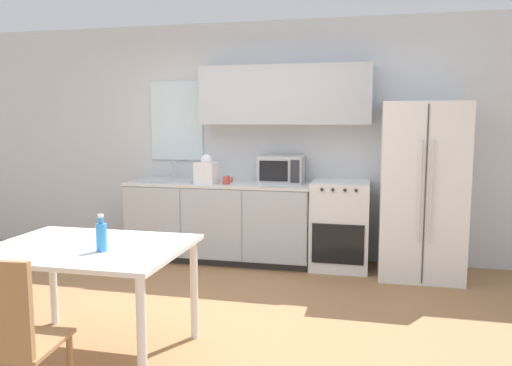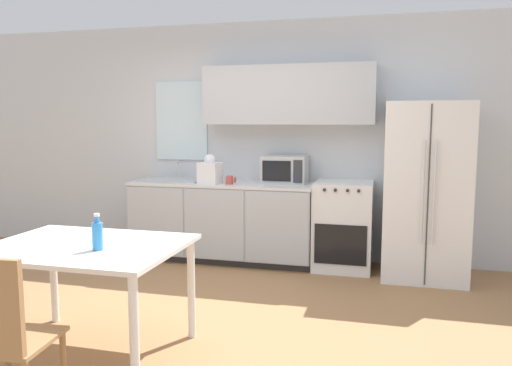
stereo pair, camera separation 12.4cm
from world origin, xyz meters
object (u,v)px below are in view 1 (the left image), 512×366
Objects in this scene: oven_range at (340,225)px; coffee_mug at (227,180)px; dining_table at (88,259)px; refrigerator at (421,190)px; drink_bottle at (101,236)px; dining_chair_near at (8,334)px; microwave at (282,169)px.

oven_range is 1.31m from coffee_mug.
coffee_mug is 0.08× the size of dining_table.
refrigerator is 7.49× the size of drink_bottle.
oven_range is 1.01× the size of dining_chair_near.
drink_bottle is (0.08, 0.75, 0.32)m from dining_chair_near.
dining_chair_near is (-0.20, -3.17, -0.40)m from coffee_mug.
coffee_mug reaches higher than oven_range.
refrigerator is at bearing -6.43° from microwave.
oven_range is 3.98× the size of drink_bottle.
microwave reaches higher than oven_range.
drink_bottle reaches higher than dining_table.
dining_table is (-0.28, -2.31, -0.27)m from coffee_mug.
coffee_mug is at bearing 80.81° from dining_chair_near.
dining_chair_near reaches higher than dining_table.
oven_range is 2.89m from dining_table.
dining_table is at bearing -108.33° from microwave.
microwave is 2.75m from drink_bottle.
refrigerator reaches higher than oven_range.
oven_range is at bearing 58.70° from dining_table.
refrigerator is 16.28× the size of coffee_mug.
drink_bottle is (-0.68, -2.66, -0.19)m from microwave.
coffee_mug is 0.12× the size of dining_chair_near.
refrigerator reaches higher than coffee_mug.
dining_chair_near is (0.08, -0.86, -0.14)m from dining_table.
drink_bottle is at bearing -130.71° from refrigerator.
dining_table is 0.27m from drink_bottle.
refrigerator reaches higher than dining_chair_near.
refrigerator reaches higher than dining_table.
oven_range is 0.53× the size of refrigerator.
microwave is 2.71m from dining_table.
dining_chair_near is (-1.42, -3.33, 0.07)m from oven_range.
dining_table is at bearing 146.76° from drink_bottle.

